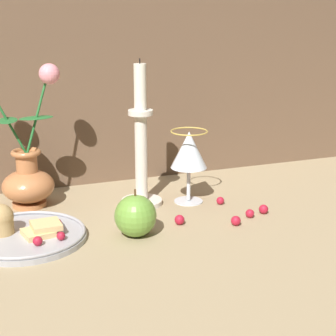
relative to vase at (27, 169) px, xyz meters
The scene contains 11 objects.
ground_plane 0.25m from the vase, 38.42° to the right, with size 2.40×2.40×0.00m, color #9E8966.
vase is the anchor object (origin of this frame).
plate_with_pastries 0.19m from the vase, 100.95° to the right, with size 0.22×0.22×0.06m.
wine_glass 0.33m from the vase, 15.90° to the right, with size 0.08×0.08×0.15m.
candlestick 0.24m from the vase, 17.62° to the right, with size 0.09×0.09×0.30m.
apple_beside_vase 0.28m from the vase, 54.60° to the right, with size 0.08×0.08×0.09m.
berry_near_plate 0.49m from the vase, 25.91° to the right, with size 0.02×0.02×0.02m, color #AD192D.
berry_front_center 0.46m from the vase, 29.00° to the right, with size 0.02×0.02×0.02m, color #AD192D.
berry_by_glass_stem 0.33m from the vase, 38.80° to the right, with size 0.02×0.02×0.02m, color #AD192D.
berry_under_candlestick 0.41m from the vase, 19.20° to the right, with size 0.02×0.02×0.02m, color #AD192D.
berry_far_right 0.44m from the vase, 34.98° to the right, with size 0.02×0.02×0.02m, color #AD192D.
Camera 1 is at (-0.31, -0.98, 0.40)m, focal length 60.00 mm.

